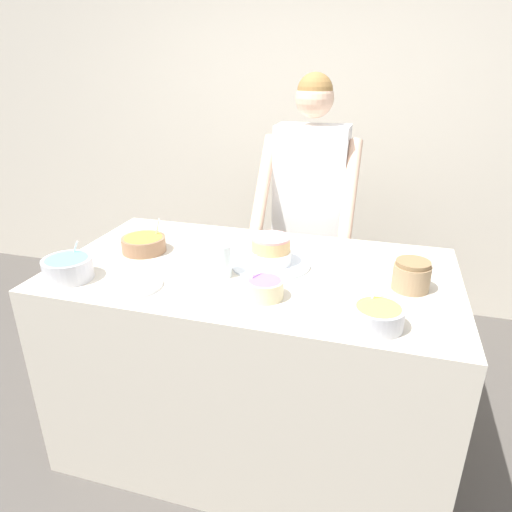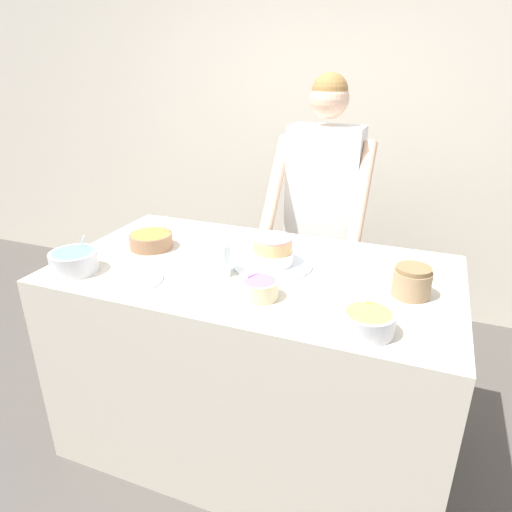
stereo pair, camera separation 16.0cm
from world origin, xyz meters
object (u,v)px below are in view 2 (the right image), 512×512
object	(u,v)px
person_baker	(323,200)
frosting_bowl_yellow	(368,321)
frosting_bowl_purple	(260,288)
drinking_glass	(222,259)
frosting_bowl_blue	(74,261)
cake	(273,254)
ceramic_plate	(132,280)
frosting_bowl_orange	(151,240)
stoneware_jar	(412,282)

from	to	relation	value
person_baker	frosting_bowl_yellow	size ratio (longest dim) A/B	9.91
frosting_bowl_purple	drinking_glass	world-z (taller)	frosting_bowl_purple
frosting_bowl_blue	drinking_glass	xyz separation A→B (m)	(0.60, 0.20, 0.02)
cake	ceramic_plate	size ratio (longest dim) A/B	1.40
person_baker	frosting_bowl_yellow	distance (m)	1.25
frosting_bowl_orange	stoneware_jar	bearing A→B (deg)	-2.90
person_baker	stoneware_jar	distance (m)	1.01
frosting_bowl_purple	person_baker	bearing A→B (deg)	90.93
frosting_bowl_purple	frosting_bowl_orange	xyz separation A→B (m)	(-0.67, 0.28, -0.00)
frosting_bowl_blue	frosting_bowl_yellow	size ratio (longest dim) A/B	1.13
frosting_bowl_purple	stoneware_jar	bearing A→B (deg)	22.71
frosting_bowl_yellow	ceramic_plate	bearing A→B (deg)	177.53
cake	frosting_bowl_yellow	world-z (taller)	frosting_bowl_yellow
ceramic_plate	stoneware_jar	bearing A→B (deg)	14.73
frosting_bowl_orange	drinking_glass	distance (m)	0.47
frosting_bowl_yellow	cake	bearing A→B (deg)	139.87
drinking_glass	stoneware_jar	world-z (taller)	drinking_glass
person_baker	cake	distance (m)	0.77
frosting_bowl_blue	ceramic_plate	size ratio (longest dim) A/B	0.79
frosting_bowl_orange	frosting_bowl_yellow	bearing A→B (deg)	-19.45
person_baker	drinking_glass	distance (m)	0.96
frosting_bowl_orange	frosting_bowl_blue	distance (m)	0.38
frosting_bowl_orange	stoneware_jar	world-z (taller)	frosting_bowl_orange
frosting_bowl_yellow	ceramic_plate	distance (m)	0.96
drinking_glass	ceramic_plate	size ratio (longest dim) A/B	0.55
frosting_bowl_orange	person_baker	bearing A→B (deg)	50.40
cake	stoneware_jar	size ratio (longest dim) A/B	2.46
frosting_bowl_orange	stoneware_jar	distance (m)	1.20
ceramic_plate	person_baker	bearing A→B (deg)	65.22
frosting_bowl_purple	cake	bearing A→B (deg)	100.10
frosting_bowl_purple	ceramic_plate	distance (m)	0.54
ceramic_plate	cake	bearing A→B (deg)	36.44
frosting_bowl_yellow	ceramic_plate	xyz separation A→B (m)	(-0.96, 0.04, -0.04)
frosting_bowl_yellow	frosting_bowl_purple	bearing A→B (deg)	166.66
ceramic_plate	stoneware_jar	distance (m)	1.11
stoneware_jar	frosting_bowl_purple	bearing A→B (deg)	-157.29
frosting_bowl_yellow	person_baker	bearing A→B (deg)	110.51
frosting_bowl_yellow	drinking_glass	distance (m)	0.68
frosting_bowl_blue	frosting_bowl_yellow	distance (m)	1.24
frosting_bowl_orange	ceramic_plate	bearing A→B (deg)	-69.38
stoneware_jar	cake	bearing A→B (deg)	172.63
frosting_bowl_blue	frosting_bowl_orange	bearing A→B (deg)	66.70
drinking_glass	frosting_bowl_orange	bearing A→B (deg)	161.30
stoneware_jar	frosting_bowl_blue	bearing A→B (deg)	-167.84
person_baker	drinking_glass	size ratio (longest dim) A/B	12.45
cake	drinking_glass	distance (m)	0.24
frosting_bowl_purple	stoneware_jar	xyz separation A→B (m)	(0.53, 0.22, 0.02)
ceramic_plate	stoneware_jar	xyz separation A→B (m)	(1.07, 0.28, 0.05)
frosting_bowl_blue	ceramic_plate	world-z (taller)	frosting_bowl_blue
cake	drinking_glass	bearing A→B (deg)	-134.55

